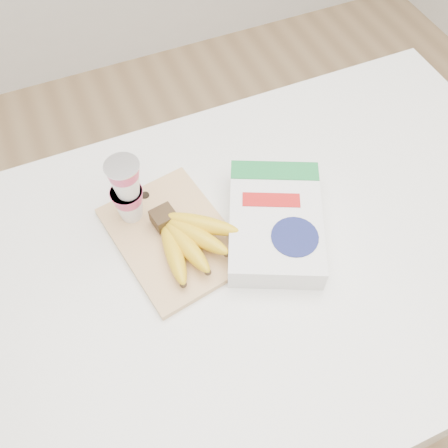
% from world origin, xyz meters
% --- Properties ---
extents(room, '(4.00, 4.00, 4.00)m').
position_xyz_m(room, '(0.00, 0.00, 1.35)').
color(room, tan).
rests_on(room, ground).
extents(table, '(1.32, 0.88, 0.99)m').
position_xyz_m(table, '(0.00, 0.00, 0.50)').
color(table, silver).
rests_on(table, ground).
extents(cutting_board, '(0.27, 0.34, 0.02)m').
position_xyz_m(cutting_board, '(-0.19, 0.10, 1.00)').
color(cutting_board, tan).
rests_on(cutting_board, table).
extents(bananas, '(0.17, 0.19, 0.07)m').
position_xyz_m(bananas, '(-0.17, 0.07, 1.03)').
color(bananas, '#382816').
rests_on(bananas, cutting_board).
extents(yogurt_stack, '(0.07, 0.07, 0.16)m').
position_xyz_m(yogurt_stack, '(-0.25, 0.19, 1.10)').
color(yogurt_stack, white).
rests_on(yogurt_stack, cutting_board).
extents(cereal_box, '(0.29, 0.34, 0.06)m').
position_xyz_m(cereal_box, '(0.02, 0.04, 1.02)').
color(cereal_box, white).
rests_on(cereal_box, table).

